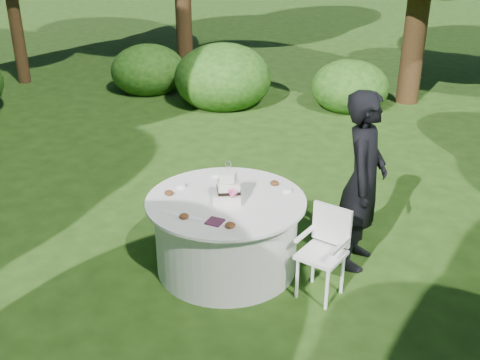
% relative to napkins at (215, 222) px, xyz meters
% --- Properties ---
extents(ground, '(80.00, 80.00, 0.00)m').
position_rel_napkins_xyz_m(ground, '(-0.12, 0.47, -0.78)').
color(ground, '#203B10').
rests_on(ground, ground).
extents(napkins, '(0.14, 0.14, 0.02)m').
position_rel_napkins_xyz_m(napkins, '(0.00, 0.00, 0.00)').
color(napkins, '#441D32').
rests_on(napkins, table).
extents(feather_plume, '(0.48, 0.07, 0.01)m').
position_rel_napkins_xyz_m(feather_plume, '(-0.31, -0.02, -0.00)').
color(feather_plume, white).
rests_on(feather_plume, table).
extents(guest, '(0.47, 0.68, 1.82)m').
position_rel_napkins_xyz_m(guest, '(1.06, 1.11, 0.13)').
color(guest, black).
rests_on(guest, ground).
extents(table, '(1.56, 1.56, 0.77)m').
position_rel_napkins_xyz_m(table, '(-0.12, 0.47, -0.39)').
color(table, white).
rests_on(table, ground).
extents(cake, '(0.34, 0.34, 0.41)m').
position_rel_napkins_xyz_m(cake, '(-0.08, 0.45, 0.10)').
color(cake, beige).
rests_on(cake, table).
extents(chair, '(0.45, 0.45, 0.87)m').
position_rel_napkins_xyz_m(chair, '(0.90, 0.46, -0.27)').
color(chair, white).
rests_on(chair, ground).
extents(votives, '(1.11, 0.48, 0.04)m').
position_rel_napkins_xyz_m(votives, '(-0.24, 0.76, 0.01)').
color(votives, white).
rests_on(votives, table).
extents(petal_cups, '(0.95, 1.09, 0.05)m').
position_rel_napkins_xyz_m(petal_cups, '(-0.15, 0.30, 0.02)').
color(petal_cups, '#562D16').
rests_on(petal_cups, table).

